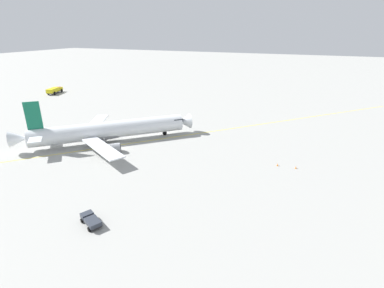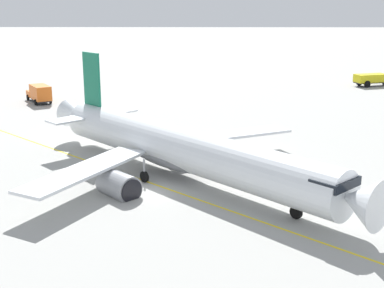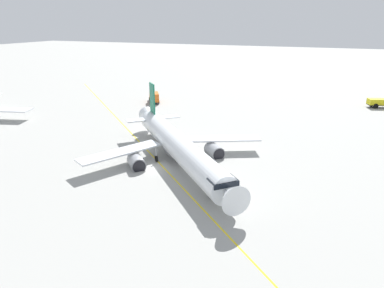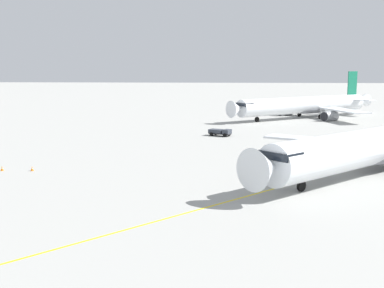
{
  "view_description": "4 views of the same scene",
  "coord_description": "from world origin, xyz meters",
  "px_view_note": "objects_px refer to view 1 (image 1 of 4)",
  "views": [
    {
      "loc": [
        40.23,
        -50.62,
        25.84
      ],
      "look_at": [
        16.65,
        4.91,
        2.09
      ],
      "focal_mm": 27.33,
      "sensor_mm": 36.0,
      "label": 1
    },
    {
      "loc": [
        45.41,
        4.9,
        17.25
      ],
      "look_at": [
        -6.0,
        4.35,
        3.13
      ],
      "focal_mm": 49.38,
      "sensor_mm": 36.0,
      "label": 2
    },
    {
      "loc": [
        45.91,
        26.33,
        23.41
      ],
      "look_at": [
        -4.7,
        5.93,
        3.68
      ],
      "focal_mm": 31.97,
      "sensor_mm": 36.0,
      "label": 3
    },
    {
      "loc": [
        13.17,
        59.33,
        12.05
      ],
      "look_at": [
        16.65,
        4.91,
        3.27
      ],
      "focal_mm": 45.33,
      "sensor_mm": 36.0,
      "label": 4
    }
  ],
  "objects_px": {
    "baggage_truck_truck": "(91,220)",
    "fire_tender_truck": "(54,90)",
    "safety_cone_near": "(278,165)",
    "airliner_main": "(108,131)",
    "safety_cone_mid": "(296,167)"
  },
  "relations": [
    {
      "from": "fire_tender_truck",
      "to": "baggage_truck_truck",
      "type": "bearing_deg",
      "value": -148.7
    },
    {
      "from": "baggage_truck_truck",
      "to": "safety_cone_mid",
      "type": "xyz_separation_m",
      "value": [
        25.21,
        30.16,
        -0.43
      ]
    },
    {
      "from": "safety_cone_mid",
      "to": "airliner_main",
      "type": "bearing_deg",
      "value": -176.75
    },
    {
      "from": "baggage_truck_truck",
      "to": "fire_tender_truck",
      "type": "height_order",
      "value": "fire_tender_truck"
    },
    {
      "from": "airliner_main",
      "to": "fire_tender_truck",
      "type": "height_order",
      "value": "airliner_main"
    },
    {
      "from": "airliner_main",
      "to": "safety_cone_near",
      "type": "xyz_separation_m",
      "value": [
        40.04,
        2.3,
        -2.58
      ]
    },
    {
      "from": "airliner_main",
      "to": "safety_cone_mid",
      "type": "height_order",
      "value": "airliner_main"
    },
    {
      "from": "airliner_main",
      "to": "baggage_truck_truck",
      "type": "relative_size",
      "value": 7.91
    },
    {
      "from": "airliner_main",
      "to": "fire_tender_truck",
      "type": "xyz_separation_m",
      "value": [
        -58.36,
        38.24,
        -1.33
      ]
    },
    {
      "from": "fire_tender_truck",
      "to": "safety_cone_near",
      "type": "distance_m",
      "value": 104.76
    },
    {
      "from": "safety_cone_near",
      "to": "airliner_main",
      "type": "bearing_deg",
      "value": -176.71
    },
    {
      "from": "baggage_truck_truck",
      "to": "safety_cone_mid",
      "type": "relative_size",
      "value": 7.6
    },
    {
      "from": "baggage_truck_truck",
      "to": "safety_cone_near",
      "type": "relative_size",
      "value": 7.6
    },
    {
      "from": "fire_tender_truck",
      "to": "safety_cone_mid",
      "type": "height_order",
      "value": "fire_tender_truck"
    },
    {
      "from": "baggage_truck_truck",
      "to": "fire_tender_truck",
      "type": "distance_m",
      "value": 101.14
    }
  ]
}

